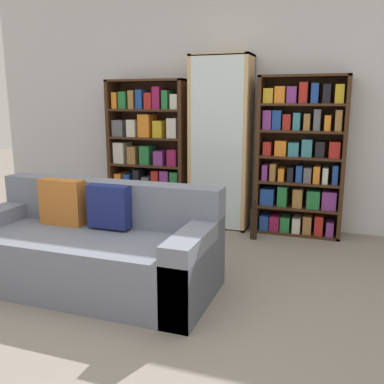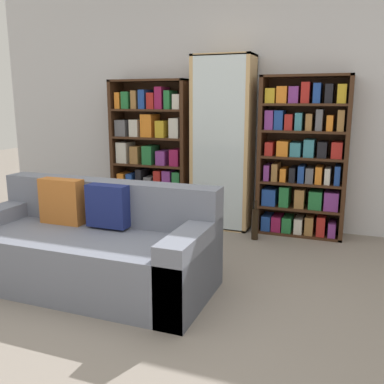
{
  "view_description": "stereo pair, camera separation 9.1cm",
  "coord_description": "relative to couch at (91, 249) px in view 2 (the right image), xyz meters",
  "views": [
    {
      "loc": [
        1.2,
        -2.12,
        1.39
      ],
      "look_at": [
        -0.04,
        1.42,
        0.58
      ],
      "focal_mm": 40.0,
      "sensor_mm": 36.0,
      "label": 1
    },
    {
      "loc": [
        1.29,
        -2.09,
        1.39
      ],
      "look_at": [
        -0.04,
        1.42,
        0.58
      ],
      "focal_mm": 40.0,
      "sensor_mm": 36.0,
      "label": 2
    }
  ],
  "objects": [
    {
      "name": "bookshelf_right",
      "position": [
        1.33,
        1.85,
        0.51
      ],
      "size": [
        0.88,
        0.32,
        1.63
      ],
      "color": "#3D2314",
      "rests_on": "ground"
    },
    {
      "name": "ground_plane",
      "position": [
        0.53,
        -0.52,
        -0.28
      ],
      "size": [
        16.0,
        16.0,
        0.0
      ],
      "primitive_type": "plane",
      "color": "gray"
    },
    {
      "name": "wine_bottle",
      "position": [
        0.94,
        1.5,
        -0.12
      ],
      "size": [
        0.07,
        0.07,
        0.4
      ],
      "color": "black",
      "rests_on": "ground"
    },
    {
      "name": "display_cabinet",
      "position": [
        0.49,
        1.84,
        0.64
      ],
      "size": [
        0.64,
        0.36,
        1.85
      ],
      "color": "tan",
      "rests_on": "ground"
    },
    {
      "name": "wall_back",
      "position": [
        0.53,
        2.06,
        1.07
      ],
      "size": [
        6.08,
        0.06,
        2.7
      ],
      "color": "silver",
      "rests_on": "ground"
    },
    {
      "name": "bookshelf_left",
      "position": [
        -0.38,
        1.86,
        0.49
      ],
      "size": [
        0.93,
        0.32,
        1.61
      ],
      "color": "#3D2314",
      "rests_on": "ground"
    },
    {
      "name": "couch",
      "position": [
        0.0,
        0.0,
        0.0
      ],
      "size": [
        1.87,
        0.83,
        0.78
      ],
      "color": "slate",
      "rests_on": "ground"
    }
  ]
}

